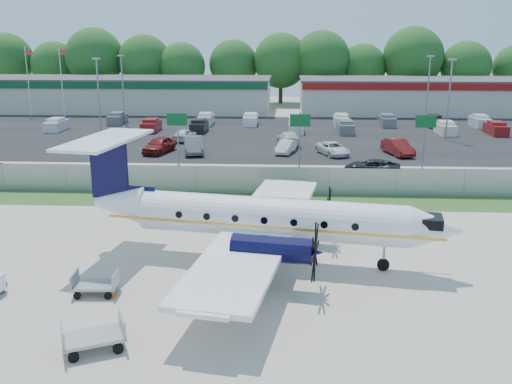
{
  "coord_description": "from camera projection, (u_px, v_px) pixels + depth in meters",
  "views": [
    {
      "loc": [
        1.81,
        -27.55,
        11.54
      ],
      "look_at": [
        0.0,
        6.0,
        2.3
      ],
      "focal_mm": 40.0,
      "sensor_mm": 36.0,
      "label": 1
    }
  ],
  "objects": [
    {
      "name": "flagpole_east",
      "position": [
        62.0,
        78.0,
        82.74
      ],
      "size": [
        1.06,
        0.12,
        10.0
      ],
      "color": "white",
      "rests_on": "ground"
    },
    {
      "name": "baggage_cart_far",
      "position": [
        95.0,
        284.0,
        26.21
      ],
      "size": [
        2.06,
        1.3,
        1.05
      ],
      "color": "gray",
      "rests_on": "ground"
    },
    {
      "name": "far_parking_rows",
      "position": [
        272.0,
        129.0,
        73.0
      ],
      "size": [
        56.0,
        10.0,
        1.6
      ],
      "primitive_type": null,
      "color": "gray",
      "rests_on": "ground"
    },
    {
      "name": "parked_car_d",
      "position": [
        332.0,
        155.0,
        57.05
      ],
      "size": [
        3.62,
        5.06,
        1.28
      ],
      "primitive_type": "imported",
      "rotation": [
        0.0,
        0.0,
        0.36
      ],
      "color": "silver",
      "rests_on": "ground"
    },
    {
      "name": "light_pole_nw",
      "position": [
        99.0,
        92.0,
        65.91
      ],
      "size": [
        0.9,
        0.35,
        9.09
      ],
      "color": "gray",
      "rests_on": "ground"
    },
    {
      "name": "parked_car_b",
      "position": [
        194.0,
        153.0,
        57.83
      ],
      "size": [
        2.78,
        5.41,
        1.7
      ],
      "primitive_type": "imported",
      "rotation": [
        0.0,
        0.0,
        0.2
      ],
      "color": "#595B5E",
      "rests_on": "ground"
    },
    {
      "name": "access_road",
      "position": [
        264.0,
        177.0,
        47.96
      ],
      "size": [
        170.0,
        8.0,
        0.02
      ],
      "primitive_type": "cube",
      "color": "black",
      "rests_on": "ground"
    },
    {
      "name": "parked_car_a",
      "position": [
        160.0,
        153.0,
        58.02
      ],
      "size": [
        3.03,
        5.13,
        1.64
      ],
      "primitive_type": "imported",
      "rotation": [
        0.0,
        0.0,
        -0.24
      ],
      "color": "maroon",
      "rests_on": "ground"
    },
    {
      "name": "flagpole_west",
      "position": [
        28.0,
        77.0,
        83.0
      ],
      "size": [
        1.06,
        0.12,
        10.0
      ],
      "color": "white",
      "rests_on": "ground"
    },
    {
      "name": "parked_car_g",
      "position": [
        288.0,
        145.0,
        62.41
      ],
      "size": [
        2.82,
        5.3,
        1.46
      ],
      "primitive_type": "imported",
      "rotation": [
        0.0,
        0.0,
        3.3
      ],
      "color": "beige",
      "rests_on": "ground"
    },
    {
      "name": "cone_port_wing",
      "position": [
        111.0,
        291.0,
        26.08
      ],
      "size": [
        0.35,
        0.35,
        0.5
      ],
      "color": "#FA5F07",
      "rests_on": "ground"
    },
    {
      "name": "building_west",
      "position": [
        123.0,
        94.0,
        89.9
      ],
      "size": [
        46.4,
        12.4,
        5.24
      ],
      "color": "beige",
      "rests_on": "ground"
    },
    {
      "name": "road_car_mid",
      "position": [
        372.0,
        174.0,
        49.01
      ],
      "size": [
        5.13,
        3.31,
        1.32
      ],
      "primitive_type": "imported",
      "rotation": [
        0.0,
        0.0,
        -1.83
      ],
      "color": "black",
      "rests_on": "ground"
    },
    {
      "name": "parked_car_c",
      "position": [
        286.0,
        153.0,
        57.88
      ],
      "size": [
        2.29,
        4.14,
        1.29
      ],
      "primitive_type": "imported",
      "rotation": [
        0.0,
        0.0,
        -0.25
      ],
      "color": "silver",
      "rests_on": "ground"
    },
    {
      "name": "sign_mid",
      "position": [
        300.0,
        128.0,
        50.62
      ],
      "size": [
        1.8,
        0.26,
        5.0
      ],
      "color": "gray",
      "rests_on": "ground"
    },
    {
      "name": "grass_verge",
      "position": [
        260.0,
        201.0,
        41.23
      ],
      "size": [
        170.0,
        4.0,
        0.02
      ],
      "primitive_type": "cube",
      "color": "#2D561E",
      "rests_on": "ground"
    },
    {
      "name": "building_east",
      "position": [
        445.0,
        96.0,
        87.3
      ],
      "size": [
        44.4,
        12.4,
        5.24
      ],
      "color": "beige",
      "rests_on": "ground"
    },
    {
      "name": "parked_car_e",
      "position": [
        397.0,
        155.0,
        57.06
      ],
      "size": [
        2.85,
        5.1,
        1.59
      ],
      "primitive_type": "imported",
      "rotation": [
        0.0,
        0.0,
        0.26
      ],
      "color": "maroon",
      "rests_on": "ground"
    },
    {
      "name": "sign_left",
      "position": [
        177.0,
        127.0,
        51.19
      ],
      "size": [
        1.8,
        0.26,
        5.0
      ],
      "color": "gray",
      "rests_on": "ground"
    },
    {
      "name": "baggage_cart_near",
      "position": [
        94.0,
        336.0,
        21.55
      ],
      "size": [
        2.66,
        2.21,
        1.21
      ],
      "color": "gray",
      "rests_on": "ground"
    },
    {
      "name": "perimeter_fence",
      "position": [
        262.0,
        180.0,
        42.89
      ],
      "size": [
        120.0,
        0.06,
        1.99
      ],
      "color": "gray",
      "rests_on": "ground"
    },
    {
      "name": "cone_starboard_wing",
      "position": [
        256.0,
        200.0,
        40.68
      ],
      "size": [
        0.33,
        0.33,
        0.47
      ],
      "color": "#FA5F07",
      "rests_on": "ground"
    },
    {
      "name": "sign_right",
      "position": [
        425.0,
        129.0,
        50.05
      ],
      "size": [
        1.8,
        0.26,
        5.0
      ],
      "color": "gray",
      "rests_on": "ground"
    },
    {
      "name": "light_pole_ne",
      "position": [
        449.0,
        94.0,
        63.84
      ],
      "size": [
        0.9,
        0.35,
        9.09
      ],
      "color": "gray",
      "rests_on": "ground"
    },
    {
      "name": "ground",
      "position": [
        250.0,
        265.0,
        29.67
      ],
      "size": [
        170.0,
        170.0,
        0.0
      ],
      "primitive_type": "plane",
      "color": "#BEB2A0",
      "rests_on": "ground"
    },
    {
      "name": "tree_line",
      "position": [
        277.0,
        103.0,
        100.92
      ],
      "size": [
        112.0,
        6.0,
        14.0
      ],
      "primitive_type": null,
      "color": "#1D5218",
      "rests_on": "ground"
    },
    {
      "name": "parking_lot",
      "position": [
        271.0,
        135.0,
        68.18
      ],
      "size": [
        170.0,
        32.0,
        0.02
      ],
      "primitive_type": "cube",
      "color": "black",
      "rests_on": "ground"
    },
    {
      "name": "aircraft",
      "position": [
        263.0,
        217.0,
        29.68
      ],
      "size": [
        20.35,
        19.98,
        6.22
      ],
      "color": "white",
      "rests_on": "ground"
    },
    {
      "name": "light_pole_sw",
      "position": [
        123.0,
        85.0,
        75.54
      ],
      "size": [
        0.9,
        0.35,
        9.09
      ],
      "color": "gray",
      "rests_on": "ground"
    },
    {
      "name": "parked_car_f",
      "position": [
        185.0,
        141.0,
        64.6
      ],
      "size": [
        2.49,
        4.43,
        1.42
      ],
      "primitive_type": "imported",
      "rotation": [
        0.0,
        0.0,
        2.94
      ],
      "color": "silver",
      "rests_on": "ground"
    },
    {
      "name": "light_pole_se",
      "position": [
        428.0,
        86.0,
        73.46
      ],
      "size": [
        0.9,
        0.35,
        9.09
      ],
      "color": "gray",
      "rests_on": "ground"
    }
  ]
}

